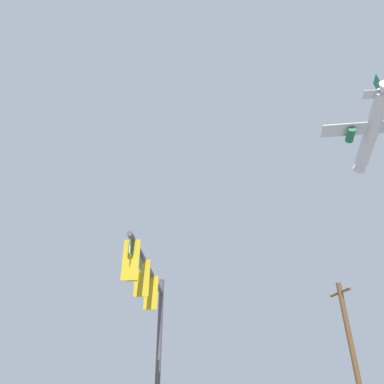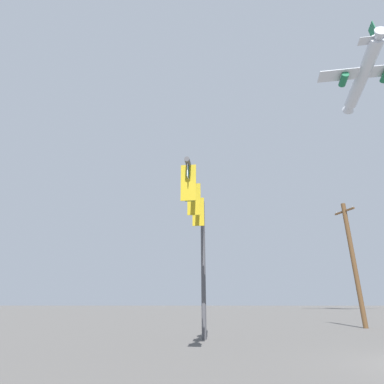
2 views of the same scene
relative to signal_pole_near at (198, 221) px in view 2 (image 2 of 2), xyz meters
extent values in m
cylinder|color=#47474C|center=(-2.62, 0.24, -1.58)|extent=(0.22, 0.22, 6.67)
cylinder|color=#47474C|center=(0.51, -0.05, 1.16)|extent=(6.28, 0.75, 0.18)
cube|color=gold|center=(-0.24, 0.02, 0.49)|extent=(0.08, 0.52, 1.30)
cube|color=#144719|center=(-0.43, 0.04, 0.49)|extent=(0.39, 0.35, 1.10)
cylinder|color=#144719|center=(-0.43, 0.04, 1.10)|extent=(0.04, 0.04, 0.12)
cylinder|color=#340503|center=(-0.63, 0.06, 0.82)|extent=(0.05, 0.22, 0.22)
cylinder|color=yellow|center=(-0.63, 0.06, 0.49)|extent=(0.05, 0.22, 0.22)
cylinder|color=black|center=(-0.63, 0.06, 0.16)|extent=(0.05, 0.22, 0.22)
cube|color=gold|center=(1.49, -0.14, 0.49)|extent=(0.08, 0.52, 1.30)
cube|color=#144719|center=(1.30, -0.12, 0.49)|extent=(0.39, 0.35, 1.10)
cylinder|color=#144719|center=(1.30, -0.12, 1.10)|extent=(0.04, 0.04, 0.12)
cylinder|color=#340503|center=(1.10, -0.10, 0.82)|extent=(0.05, 0.22, 0.22)
cylinder|color=yellow|center=(1.10, -0.10, 0.49)|extent=(0.05, 0.22, 0.22)
cylinder|color=black|center=(1.10, -0.10, 0.16)|extent=(0.05, 0.22, 0.22)
cube|color=gold|center=(3.21, -0.29, 0.49)|extent=(0.08, 0.52, 1.30)
cube|color=#144719|center=(3.02, -0.28, 0.49)|extent=(0.39, 0.35, 1.10)
cylinder|color=#144719|center=(3.02, -0.28, 1.10)|extent=(0.04, 0.04, 0.12)
cylinder|color=#340503|center=(2.82, -0.26, 0.82)|extent=(0.05, 0.22, 0.22)
cylinder|color=yellow|center=(2.82, -0.26, 0.49)|extent=(0.05, 0.22, 0.22)
cylinder|color=black|center=(2.82, -0.26, 0.16)|extent=(0.05, 0.22, 0.22)
cube|color=#0A4C7F|center=(2.59, -0.24, 0.84)|extent=(1.71, 0.20, 0.43)
cube|color=white|center=(2.59, -0.24, 0.84)|extent=(1.77, 0.19, 0.49)
cylinder|color=brown|center=(-9.41, 11.03, -0.57)|extent=(0.32, 0.32, 8.68)
cube|color=brown|center=(-9.41, 11.03, 3.17)|extent=(1.79, 0.72, 0.12)
cylinder|color=gray|center=(-10.15, 10.77, 3.29)|extent=(0.08, 0.08, 0.16)
cylinder|color=gray|center=(-8.67, 11.29, 3.29)|extent=(0.08, 0.08, 0.16)
cylinder|color=silver|center=(-47.10, 40.31, 48.93)|extent=(19.78, 5.40, 6.14)
cone|color=silver|center=(-56.56, 41.47, 47.36)|extent=(5.01, 3.59, 3.69)
cone|color=silver|center=(-37.65, 39.14, 50.50)|extent=(4.47, 3.22, 3.31)
cube|color=silver|center=(-45.88, 40.15, 48.67)|extent=(5.84, 21.44, 0.73)
cube|color=silver|center=(-38.16, 39.21, 50.73)|extent=(2.86, 7.61, 0.44)
cube|color=#19663F|center=(-38.67, 39.27, 53.88)|extent=(2.92, 0.51, 4.28)
cylinder|color=#19663F|center=(-47.00, 35.49, 47.66)|extent=(3.70, 2.09, 2.19)
camera|label=1|loc=(13.99, 1.48, -3.64)|focal=35.00mm
camera|label=2|loc=(12.56, 0.07, -3.33)|focal=28.00mm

